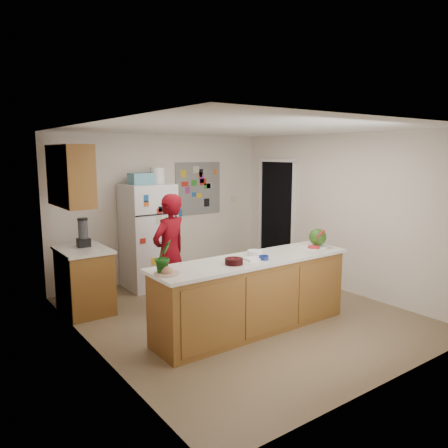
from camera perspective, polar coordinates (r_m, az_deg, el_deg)
floor at (r=6.14m, az=2.17°, el=-11.78°), size 4.00×4.50×0.02m
wall_back at (r=7.69m, az=-8.17°, el=2.14°), size 4.00×0.02×2.50m
wall_left at (r=4.85m, az=-16.82°, el=-2.35°), size 0.02×4.50×2.50m
wall_right at (r=7.21m, az=14.95°, el=1.44°), size 0.02×4.50×2.50m
ceiling at (r=5.74m, az=2.33°, el=12.43°), size 4.00×4.50×0.02m
doorway at (r=8.21m, az=6.94°, el=0.99°), size 0.03×0.85×2.04m
peninsula_base at (r=5.50m, az=3.78°, el=-9.34°), size 2.60×0.62×0.88m
peninsula_top at (r=5.37m, az=3.83°, el=-4.69°), size 2.68×0.70×0.04m
side_counter_base at (r=6.39m, az=-17.74°, el=-7.20°), size 0.60×0.80×0.86m
side_counter_top at (r=6.28m, az=-17.95°, el=-3.26°), size 0.64×0.84×0.04m
upper_cabinets at (r=6.06m, az=-19.45°, el=5.97°), size 0.35×1.00×0.80m
refrigerator at (r=7.22m, az=-9.86°, el=-1.59°), size 0.75×0.70×1.70m
fridge_top_bin at (r=7.06m, az=-10.80°, el=5.84°), size 0.35×0.28×0.18m
photo_collage at (r=8.02m, az=-3.38°, el=4.66°), size 0.95×0.01×0.95m
person at (r=6.10m, az=-7.11°, el=-3.78°), size 0.70×0.57×1.65m
blender_appliance at (r=6.36m, az=-17.92°, el=-1.18°), size 0.13×0.13×0.38m
cutting_board at (r=6.10m, az=11.86°, el=-2.92°), size 0.39×0.31×0.01m
watermelon at (r=6.13m, az=12.14°, el=-1.68°), size 0.24×0.24×0.24m
watermelon_slice at (r=6.00m, az=11.63°, el=-2.96°), size 0.15×0.15×0.02m
cherry_bowl at (r=5.06m, az=1.31°, el=-4.89°), size 0.23×0.23×0.07m
white_bowl at (r=5.52m, az=4.07°, el=-3.77°), size 0.24×0.24×0.06m
cobalt_bowl at (r=5.30m, az=5.22°, el=-4.39°), size 0.14×0.14×0.05m
plate at (r=4.70m, az=-7.47°, el=-6.43°), size 0.28×0.28×0.02m
paper_towel at (r=5.30m, az=3.80°, el=-4.56°), size 0.21×0.19×0.02m
keys at (r=6.08m, az=13.56°, el=-3.02°), size 0.09×0.06×0.01m
potted_plant at (r=4.71m, az=-7.89°, el=-4.21°), size 0.23×0.20×0.36m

